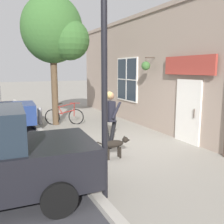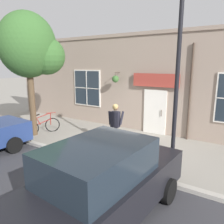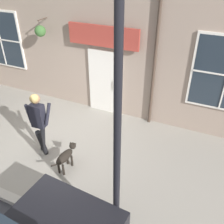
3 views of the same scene
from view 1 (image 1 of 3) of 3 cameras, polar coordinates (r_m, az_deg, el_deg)
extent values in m
plane|color=gray|center=(8.00, 2.41, -7.93)|extent=(90.00, 90.00, 0.00)
cube|color=#B2ADA3|center=(7.28, -11.73, -9.44)|extent=(0.20, 28.00, 0.12)
cube|color=gray|center=(8.99, 15.94, 8.51)|extent=(0.30, 18.00, 4.58)
cube|color=gray|center=(9.26, 16.68, 23.31)|extent=(0.42, 18.00, 0.16)
cube|color=white|center=(8.60, 17.04, 0.11)|extent=(0.10, 1.10, 2.10)
cube|color=#232D38|center=(8.59, 16.88, -0.24)|extent=(0.03, 0.90, 1.90)
cylinder|color=#47382D|center=(8.29, 18.23, -0.30)|extent=(0.03, 0.03, 0.30)
cube|color=#AD3D33|center=(8.42, 17.05, 10.17)|extent=(0.08, 2.20, 0.60)
cylinder|color=#47382D|center=(9.89, 8.66, 12.19)|extent=(0.44, 0.04, 0.04)
cylinder|color=#47382D|center=(9.78, 7.75, 11.18)|extent=(0.01, 0.01, 0.34)
cone|color=#2D2823|center=(9.78, 7.72, 9.89)|extent=(0.32, 0.32, 0.18)
sphere|color=#3D6B33|center=(9.78, 7.73, 10.42)|extent=(0.34, 0.34, 0.34)
cube|color=white|center=(11.80, 3.49, 7.43)|extent=(0.08, 1.82, 2.02)
cube|color=#232D38|center=(11.79, 3.36, 7.43)|extent=(0.03, 1.70, 1.90)
cube|color=white|center=(11.78, 3.27, 7.42)|extent=(0.04, 0.04, 1.90)
cube|color=white|center=(11.78, 3.27, 7.42)|extent=(0.04, 1.70, 0.04)
cylinder|color=black|center=(7.92, 0.10, -4.89)|extent=(0.31, 0.15, 0.86)
cylinder|color=black|center=(7.65, -1.10, -5.42)|extent=(0.31, 0.15, 0.86)
cube|color=black|center=(7.62, -0.50, 0.20)|extent=(0.24, 0.35, 0.62)
sphere|color=#936B4C|center=(7.57, -0.37, 3.71)|extent=(0.23, 0.23, 0.23)
sphere|color=tan|center=(7.55, -0.57, 3.87)|extent=(0.22, 0.22, 0.22)
cylinder|color=black|center=(7.80, -1.59, 0.64)|extent=(0.17, 0.09, 0.57)
cylinder|color=black|center=(7.47, 1.04, 0.39)|extent=(0.33, 0.11, 0.52)
ellipsoid|color=black|center=(6.88, 0.36, -7.32)|extent=(0.60, 0.26, 0.20)
cylinder|color=black|center=(7.08, 1.47, -8.93)|extent=(0.06, 0.06, 0.32)
cylinder|color=black|center=(6.97, 1.93, -9.26)|extent=(0.06, 0.06, 0.32)
cylinder|color=black|center=(6.95, -1.21, -9.29)|extent=(0.06, 0.06, 0.32)
cylinder|color=black|center=(6.83, -0.79, -9.64)|extent=(0.06, 0.06, 0.32)
sphere|color=black|center=(7.00, 3.04, -6.36)|extent=(0.17, 0.17, 0.17)
cone|color=black|center=(7.05, 3.85, -6.41)|extent=(0.11, 0.10, 0.09)
cone|color=black|center=(7.01, 2.79, -5.64)|extent=(0.06, 0.06, 0.07)
cone|color=black|center=(6.93, 3.15, -5.84)|extent=(0.06, 0.06, 0.07)
cylinder|color=black|center=(6.73, -2.58, -7.26)|extent=(0.21, 0.05, 0.14)
cylinder|color=brown|center=(11.15, -12.99, 5.22)|extent=(0.28, 0.28, 3.18)
ellipsoid|color=#38662D|center=(11.25, -13.49, 17.96)|extent=(2.56, 2.31, 2.82)
sphere|color=#38662D|center=(10.89, -9.76, 15.98)|extent=(1.69, 1.69, 1.69)
torus|color=black|center=(11.24, -8.20, -1.10)|extent=(0.60, 0.44, 0.70)
torus|color=black|center=(11.35, -13.45, -1.16)|extent=(0.60, 0.44, 0.70)
cylinder|color=maroon|center=(11.25, -10.87, -0.13)|extent=(0.92, 0.39, 0.27)
cylinder|color=maroon|center=(11.25, -11.82, 0.56)|extent=(0.26, 0.13, 0.46)
cylinder|color=maroon|center=(11.19, -10.67, 1.49)|extent=(0.77, 0.33, 0.23)
cylinder|color=maroon|center=(11.19, -8.64, 0.51)|extent=(0.07, 0.05, 0.58)
cylinder|color=maroon|center=(11.14, -8.50, 2.03)|extent=(0.39, 0.29, 0.03)
ellipsoid|color=black|center=(11.21, -11.86, 1.87)|extent=(0.27, 0.18, 0.12)
cylinder|color=black|center=(11.64, -21.53, -1.41)|extent=(0.63, 0.23, 0.62)
cylinder|color=black|center=(9.92, -21.39, -3.25)|extent=(0.63, 0.23, 0.62)
cylinder|color=black|center=(6.04, -15.04, -11.13)|extent=(0.63, 0.23, 0.62)
cylinder|color=black|center=(4.45, -12.04, -18.93)|extent=(0.63, 0.23, 0.62)
cylinder|color=black|center=(4.45, -1.78, 11.53)|extent=(0.11, 0.11, 5.13)
cylinder|color=#99999E|center=(11.50, -16.14, -1.24)|extent=(0.20, 0.20, 0.62)
sphere|color=#99999E|center=(11.44, -16.23, 0.53)|extent=(0.20, 0.20, 0.20)
cylinder|color=#99999E|center=(11.48, -16.74, -1.13)|extent=(0.10, 0.07, 0.07)
cylinder|color=#99999E|center=(11.52, -15.56, -1.04)|extent=(0.10, 0.07, 0.07)
camera|label=2|loc=(4.57, -85.51, 11.59)|focal=35.00mm
camera|label=3|loc=(3.75, -43.93, 42.29)|focal=40.00mm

